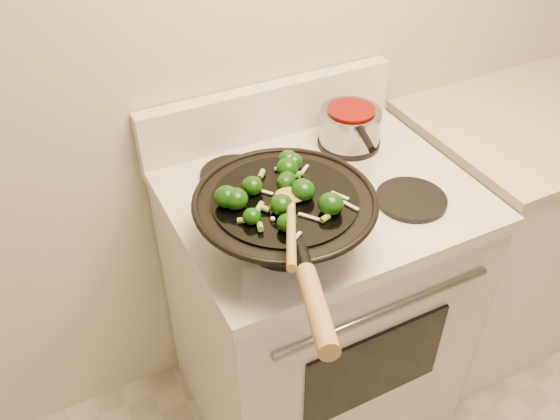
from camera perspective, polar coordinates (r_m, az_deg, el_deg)
name	(u,v)px	position (r m, az deg, el deg)	size (l,w,h in m)	color
stove	(313,304)	(1.86, 3.23, -9.05)	(0.78, 0.67, 1.08)	silver
counter_unit	(514,223)	(2.32, 21.57, -1.16)	(0.82, 0.62, 0.91)	white
wok	(285,219)	(1.32, 0.51, -0.85)	(0.41, 0.66, 0.21)	black
stirfry	(279,190)	(1.28, -0.06, 1.93)	(0.27, 0.27, 0.05)	#0D3408
wooden_spoon	(291,213)	(1.21, 1.07, -0.29)	(0.19, 0.31, 0.08)	#A67841
saucepan	(350,125)	(1.70, 6.77, 8.10)	(0.17, 0.27, 0.10)	gray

